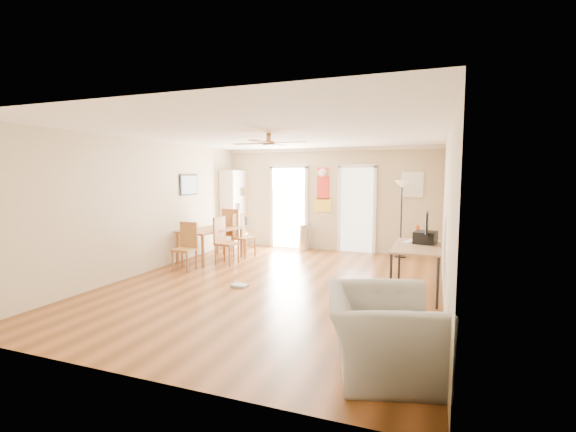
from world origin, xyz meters
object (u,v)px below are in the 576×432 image
at_px(dining_table, 211,244).
at_px(computer_desk, 416,270).
at_px(bookshelf, 235,208).
at_px(dining_chair_right_b, 227,241).
at_px(dining_chair_near, 184,247).
at_px(trash_can, 305,237).
at_px(torchiere_lamp, 401,219).
at_px(dining_chair_right_a, 244,236).
at_px(armchair, 382,333).
at_px(wastebasket_a, 340,293).
at_px(printer, 425,237).
at_px(dining_chair_far, 235,231).
at_px(wastebasket_b, 370,290).

distance_m(dining_table, computer_desk, 4.61).
bearing_deg(bookshelf, dining_chair_right_b, -78.73).
distance_m(dining_table, dining_chair_near, 1.06).
bearing_deg(trash_can, dining_table, -130.87).
bearing_deg(torchiere_lamp, dining_chair_right_a, -160.03).
height_order(bookshelf, armchair, bookshelf).
relative_size(bookshelf, dining_chair_right_a, 2.03).
xyz_separation_m(computer_desk, wastebasket_a, (-1.03, -0.93, -0.24)).
bearing_deg(printer, armchair, -85.00).
xyz_separation_m(printer, armchair, (-0.30, -3.10, -0.50)).
xyz_separation_m(bookshelf, torchiere_lamp, (4.37, -0.03, -0.12)).
distance_m(dining_chair_right_b, dining_chair_near, 0.96).
distance_m(computer_desk, armchair, 2.84).
relative_size(dining_chair_far, printer, 2.87).
distance_m(trash_can, computer_desk, 4.11).
bearing_deg(printer, dining_table, -179.42).
distance_m(dining_table, torchiere_lamp, 4.43).
height_order(trash_can, torchiere_lamp, torchiere_lamp).
height_order(dining_chair_far, armchair, dining_chair_far).
bearing_deg(dining_chair_near, wastebasket_b, -11.97).
xyz_separation_m(dining_chair_right_a, torchiere_lamp, (3.44, 1.25, 0.39)).
bearing_deg(trash_can, printer, -42.04).
xyz_separation_m(trash_can, wastebasket_b, (2.22, -3.59, -0.18)).
xyz_separation_m(dining_chair_right_b, computer_desk, (3.93, -0.84, -0.11)).
height_order(dining_chair_far, computer_desk, dining_chair_far).
bearing_deg(dining_chair_near, dining_chair_far, 83.44).
bearing_deg(trash_can, dining_chair_far, -144.00).
bearing_deg(armchair, dining_table, 32.31).
relative_size(printer, armchair, 0.33).
xyz_separation_m(dining_chair_right_a, armchair, (3.75, -4.49, -0.12)).
relative_size(torchiere_lamp, wastebasket_b, 5.65).
bearing_deg(dining_chair_right_a, torchiere_lamp, -55.73).
bearing_deg(dining_chair_right_a, dining_chair_far, 71.61).
height_order(wastebasket_b, armchair, armchair).
bearing_deg(torchiere_lamp, dining_table, -155.28).
bearing_deg(computer_desk, dining_chair_right_a, 157.07).
bearing_deg(dining_chair_far, trash_can, -143.75).
xyz_separation_m(bookshelf, dining_chair_far, (0.55, -1.04, -0.47)).
distance_m(torchiere_lamp, computer_desk, 3.00).
bearing_deg(wastebasket_b, dining_chair_near, 170.22).
height_order(dining_table, wastebasket_a, dining_table).
xyz_separation_m(computer_desk, armchair, (-0.18, -2.83, -0.01)).
xyz_separation_m(dining_table, torchiere_lamp, (3.99, 1.84, 0.54)).
bearing_deg(wastebasket_b, trash_can, 121.79).
relative_size(bookshelf, computer_desk, 1.39).
distance_m(trash_can, wastebasket_b, 4.22).
xyz_separation_m(dining_chair_far, torchiere_lamp, (3.81, 1.01, 0.34)).
relative_size(wastebasket_b, armchair, 0.27).
bearing_deg(wastebasket_b, computer_desk, 44.92).
relative_size(bookshelf, wastebasket_a, 6.78).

